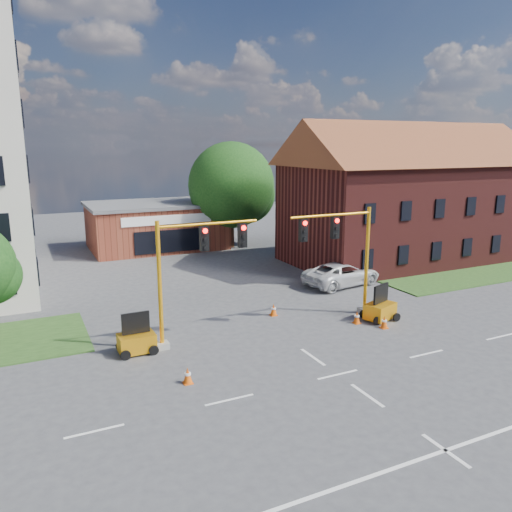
% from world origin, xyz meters
% --- Properties ---
extents(ground, '(120.00, 120.00, 0.00)m').
position_xyz_m(ground, '(0.00, 0.00, 0.00)').
color(ground, '#424245').
rests_on(ground, ground).
extents(grass_verge_ne, '(14.00, 4.00, 0.08)m').
position_xyz_m(grass_verge_ne, '(18.00, 9.00, 0.04)').
color(grass_verge_ne, '#27491B').
rests_on(grass_verge_ne, ground).
extents(lane_markings, '(60.00, 36.00, 0.01)m').
position_xyz_m(lane_markings, '(0.00, -3.00, 0.01)').
color(lane_markings, white).
rests_on(lane_markings, ground).
extents(brick_shop, '(12.40, 8.40, 4.30)m').
position_xyz_m(brick_shop, '(0.00, 29.98, 2.16)').
color(brick_shop, maroon).
rests_on(brick_shop, ground).
extents(townhouse_row, '(21.00, 11.00, 11.50)m').
position_xyz_m(townhouse_row, '(18.00, 16.00, 5.93)').
color(townhouse_row, '#501A18').
rests_on(townhouse_row, ground).
extents(tree_large, '(8.42, 8.02, 9.92)m').
position_xyz_m(tree_large, '(6.91, 27.08, 5.66)').
color(tree_large, '#3A2115').
rests_on(tree_large, ground).
extents(signal_mast_west, '(5.30, 0.60, 6.20)m').
position_xyz_m(signal_mast_west, '(-4.36, 6.00, 3.92)').
color(signal_mast_west, gray).
rests_on(signal_mast_west, ground).
extents(signal_mast_east, '(5.30, 0.60, 6.20)m').
position_xyz_m(signal_mast_east, '(4.36, 6.00, 3.92)').
color(signal_mast_east, gray).
rests_on(signal_mast_east, ground).
extents(trailer_west, '(1.69, 1.15, 1.90)m').
position_xyz_m(trailer_west, '(-7.22, 6.00, 0.60)').
color(trailer_west, '#FFA815').
rests_on(trailer_west, ground).
extents(trailer_east, '(2.00, 1.65, 1.96)m').
position_xyz_m(trailer_east, '(6.06, 4.69, 0.61)').
color(trailer_east, '#FFA815').
rests_on(trailer_east, ground).
extents(cone_a, '(0.40, 0.40, 0.70)m').
position_xyz_m(cone_a, '(-6.02, 2.00, 0.34)').
color(cone_a, '#F0590C').
rests_on(cone_a, ground).
extents(cone_b, '(0.40, 0.40, 0.70)m').
position_xyz_m(cone_b, '(1.02, 7.89, 0.34)').
color(cone_b, '#F0590C').
rests_on(cone_b, ground).
extents(cone_c, '(0.40, 0.40, 0.70)m').
position_xyz_m(cone_c, '(5.42, 3.54, 0.34)').
color(cone_c, '#F0590C').
rests_on(cone_c, ground).
extents(cone_d, '(0.40, 0.40, 0.70)m').
position_xyz_m(cone_d, '(4.54, 4.77, 0.34)').
color(cone_d, '#F0590C').
rests_on(cone_d, ground).
extents(pickup_white, '(6.10, 3.50, 1.60)m').
position_xyz_m(pickup_white, '(8.27, 11.50, 0.80)').
color(pickup_white, white).
rests_on(pickup_white, ground).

